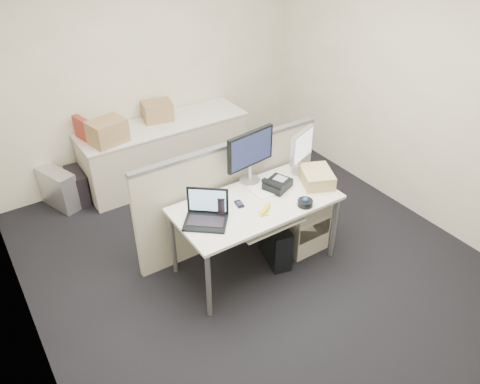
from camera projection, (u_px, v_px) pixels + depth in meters
floor at (255, 263)px, 4.61m from camera, size 4.00×4.50×0.01m
wall_back at (146, 65)px, 5.41m from camera, size 4.00×0.02×2.70m
wall_right at (418, 90)px, 4.77m from camera, size 0.02×4.50×2.70m
desk at (256, 208)px, 4.23m from camera, size 1.50×0.75×0.73m
keyboard_tray at (268, 222)px, 4.13m from camera, size 0.62×0.32×0.02m
drawer_pedestal at (297, 215)px, 4.71m from camera, size 0.40×0.55×0.65m
cubicle_partition at (230, 195)px, 4.61m from camera, size 2.00×0.06×1.10m
back_counter at (166, 151)px, 5.74m from camera, size 2.00×0.60×0.72m
monitor_main at (250, 157)px, 4.34m from camera, size 0.55×0.27×0.53m
monitor_small at (301, 153)px, 4.50m from camera, size 0.41×0.30×0.45m
laptop at (205, 210)px, 3.87m from camera, size 0.45×0.43×0.27m
trackball at (305, 203)px, 4.14m from camera, size 0.18×0.18×0.05m
desk_phone at (278, 184)px, 4.37m from camera, size 0.30×0.27×0.08m
paper_stack at (262, 190)px, 4.35m from camera, size 0.20×0.25×0.01m
sticky_pad at (263, 213)px, 4.05m from camera, size 0.10×0.10×0.01m
travel_mug at (222, 206)px, 4.01m from camera, size 0.09×0.09×0.16m
banana at (266, 208)px, 4.08m from camera, size 0.18×0.14×0.04m
cellphone at (239, 204)px, 4.16m from camera, size 0.08×0.12×0.01m
manila_folders at (317, 177)px, 4.43m from camera, size 0.39×0.43×0.13m
keyboard at (260, 219)px, 4.13m from camera, size 0.47×0.22×0.03m
pc_tower_desk at (275, 242)px, 4.54m from camera, size 0.28×0.48×0.42m
pc_tower_spare_dark at (78, 186)px, 5.41m from camera, size 0.19×0.42×0.38m
pc_tower_spare_silver at (59, 189)px, 5.29m from camera, size 0.34×0.52×0.45m
cardboard_box_left at (108, 132)px, 5.06m from camera, size 0.43×0.36×0.28m
cardboard_box_right at (158, 112)px, 5.56m from camera, size 0.38×0.32×0.24m
red_binder at (83, 130)px, 5.13m from camera, size 0.13×0.30×0.27m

